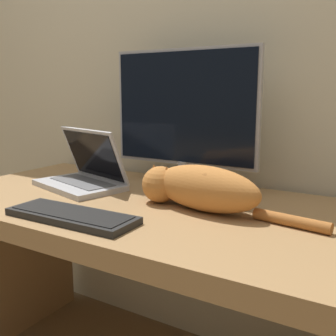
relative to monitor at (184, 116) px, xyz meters
name	(u,v)px	position (x,y,z in m)	size (l,w,h in m)	color
wall_back	(197,35)	(-0.05, 0.19, 0.31)	(6.40, 0.06, 2.60)	beige
desk	(137,243)	(-0.05, -0.24, -0.42)	(1.43, 0.75, 0.72)	#A37A4C
monitor	(184,116)	(0.00, 0.00, 0.00)	(0.58, 0.18, 0.51)	#B2B2B7
laptop	(84,175)	(-0.32, -0.20, -0.22)	(0.39, 0.30, 0.22)	#B7B7BC
external_keyboard	(72,216)	(-0.08, -0.50, -0.26)	(0.40, 0.14, 0.02)	black
cat	(199,187)	(0.18, -0.23, -0.20)	(0.59, 0.19, 0.14)	#C67A38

